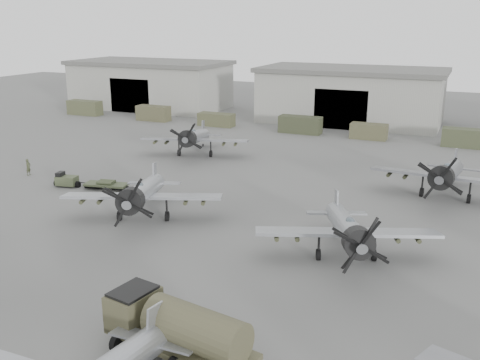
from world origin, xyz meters
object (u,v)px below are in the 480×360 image
at_px(fuel_tanker, 178,326).
at_px(aircraft_mid_2, 348,229).
at_px(aircraft_mid_1, 142,193).
at_px(aircraft_far_0, 194,137).
at_px(tug_trailer, 82,182).
at_px(ground_crew, 28,167).
at_px(aircraft_far_1, 447,174).

bearing_deg(fuel_tanker, aircraft_mid_2, 80.33).
xyz_separation_m(aircraft_mid_1, fuel_tanker, (12.09, -15.06, -0.65)).
height_order(aircraft_far_0, tug_trailer, aircraft_far_0).
bearing_deg(aircraft_far_0, ground_crew, -147.76).
bearing_deg(tug_trailer, aircraft_mid_1, -37.57).
distance_m(aircraft_far_0, aircraft_far_1, 29.41).
relative_size(tug_trailer, ground_crew, 4.22).
bearing_deg(aircraft_mid_1, aircraft_far_0, 84.99).
xyz_separation_m(aircraft_far_0, ground_crew, (-12.37, -14.37, -1.48)).
bearing_deg(ground_crew, tug_trailer, -104.88).
relative_size(aircraft_far_0, fuel_tanker, 1.59).
distance_m(aircraft_mid_1, fuel_tanker, 19.33).
relative_size(fuel_tanker, tug_trailer, 1.09).
xyz_separation_m(aircraft_mid_1, tug_trailer, (-10.72, 5.35, -1.84)).
height_order(aircraft_mid_1, aircraft_mid_2, aircraft_mid_1).
xyz_separation_m(aircraft_mid_2, ground_crew, (-35.98, 7.37, -1.41)).
bearing_deg(tug_trailer, aircraft_mid_2, -23.47).
relative_size(aircraft_mid_2, fuel_tanker, 1.52).
bearing_deg(fuel_tanker, aircraft_far_0, 127.05).
relative_size(aircraft_far_1, tug_trailer, 1.83).
relative_size(aircraft_mid_2, aircraft_far_1, 0.91).
relative_size(aircraft_far_0, ground_crew, 7.34).
bearing_deg(aircraft_mid_1, fuel_tanker, -73.41).
relative_size(fuel_tanker, ground_crew, 4.61).
bearing_deg(tug_trailer, fuel_tanker, -52.89).
height_order(aircraft_far_0, fuel_tanker, aircraft_far_0).
bearing_deg(aircraft_mid_1, aircraft_far_1, 12.90).
xyz_separation_m(fuel_tanker, tug_trailer, (-22.81, 20.41, -1.19)).
distance_m(aircraft_far_0, ground_crew, 19.02).
xyz_separation_m(aircraft_mid_2, aircraft_far_0, (-23.60, 21.74, 0.07)).
height_order(fuel_tanker, tug_trailer, fuel_tanker).
height_order(aircraft_mid_1, ground_crew, aircraft_mid_1).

